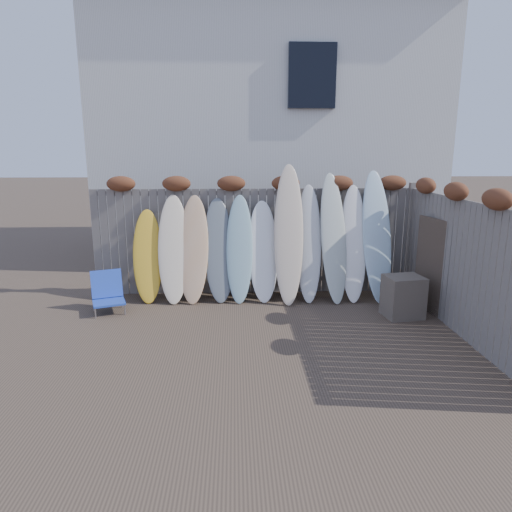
{
  "coord_description": "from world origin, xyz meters",
  "views": [
    {
      "loc": [
        -0.34,
        -6.09,
        2.72
      ],
      "look_at": [
        0.0,
        1.2,
        1.0
      ],
      "focal_mm": 32.0,
      "sensor_mm": 36.0,
      "label": 1
    }
  ],
  "objects_px": {
    "wooden_crate": "(403,297)",
    "beach_chair": "(108,293)",
    "surfboard_0": "(148,256)",
    "lattice_panel": "(436,268)"
  },
  "relations": [
    {
      "from": "beach_chair",
      "to": "wooden_crate",
      "type": "relative_size",
      "value": 1.0
    },
    {
      "from": "surfboard_0",
      "to": "wooden_crate",
      "type": "bearing_deg",
      "value": -18.26
    },
    {
      "from": "wooden_crate",
      "to": "beach_chair",
      "type": "bearing_deg",
      "value": 174.04
    },
    {
      "from": "lattice_panel",
      "to": "surfboard_0",
      "type": "relative_size",
      "value": 0.94
    },
    {
      "from": "wooden_crate",
      "to": "surfboard_0",
      "type": "relative_size",
      "value": 0.4
    },
    {
      "from": "beach_chair",
      "to": "surfboard_0",
      "type": "bearing_deg",
      "value": 42.1
    },
    {
      "from": "wooden_crate",
      "to": "surfboard_0",
      "type": "xyz_separation_m",
      "value": [
        -4.34,
        1.06,
        0.48
      ]
    },
    {
      "from": "wooden_crate",
      "to": "lattice_panel",
      "type": "distance_m",
      "value": 0.72
    },
    {
      "from": "wooden_crate",
      "to": "surfboard_0",
      "type": "height_order",
      "value": "surfboard_0"
    },
    {
      "from": "lattice_panel",
      "to": "surfboard_0",
      "type": "bearing_deg",
      "value": 156.44
    }
  ]
}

